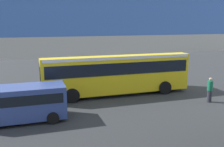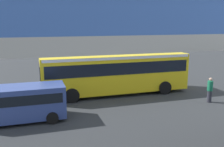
% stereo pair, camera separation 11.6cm
% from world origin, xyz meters
% --- Properties ---
extents(ground, '(80.00, 80.00, 0.00)m').
position_xyz_m(ground, '(0.00, 0.00, 0.00)').
color(ground, '#2D3033').
extents(city_bus, '(11.54, 2.85, 3.15)m').
position_xyz_m(city_bus, '(-0.21, 0.46, 1.88)').
color(city_bus, yellow).
rests_on(city_bus, ground).
extents(parked_van, '(4.80, 2.17, 2.05)m').
position_xyz_m(parked_van, '(6.68, 4.26, 1.18)').
color(parked_van, '#33478C').
rests_on(parked_van, ground).
extents(pedestrian, '(0.38, 0.38, 1.79)m').
position_xyz_m(pedestrian, '(-5.91, 4.55, 0.89)').
color(pedestrian, '#2D2D38').
rests_on(pedestrian, ground).
extents(lane_dash_leftmost, '(2.00, 0.20, 0.01)m').
position_xyz_m(lane_dash_leftmost, '(-6.00, -2.04, 0.00)').
color(lane_dash_leftmost, silver).
rests_on(lane_dash_leftmost, ground).
extents(lane_dash_left, '(2.00, 0.20, 0.01)m').
position_xyz_m(lane_dash_left, '(-2.00, -2.04, 0.00)').
color(lane_dash_left, silver).
rests_on(lane_dash_left, ground).
extents(lane_dash_centre, '(2.00, 0.20, 0.01)m').
position_xyz_m(lane_dash_centre, '(2.00, -2.04, 0.00)').
color(lane_dash_centre, silver).
rests_on(lane_dash_centre, ground).
extents(lane_dash_right, '(2.00, 0.20, 0.01)m').
position_xyz_m(lane_dash_right, '(6.00, -2.04, 0.00)').
color(lane_dash_right, silver).
rests_on(lane_dash_right, ground).
extents(pedestrian_overpass, '(30.07, 2.60, 6.39)m').
position_xyz_m(pedestrian_overpass, '(0.00, 11.47, 4.73)').
color(pedestrian_overpass, '#9E9E99').
rests_on(pedestrian_overpass, ground).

